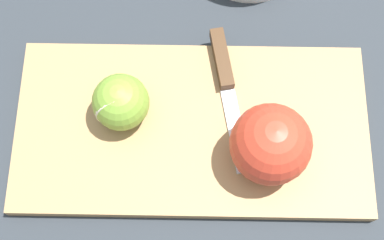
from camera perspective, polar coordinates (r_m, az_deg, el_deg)
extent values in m
plane|color=#282D33|center=(0.63, 0.00, -1.13)|extent=(4.00, 4.00, 0.00)
cube|color=#A37A4C|center=(0.63, 0.00, -0.88)|extent=(0.43, 0.25, 0.02)
sphere|color=olive|center=(0.60, -7.60, 1.89)|extent=(0.06, 0.06, 0.06)
cylinder|color=beige|center=(0.60, -7.43, 1.41)|extent=(0.06, 0.03, 0.06)
sphere|color=red|center=(0.57, 8.39, -2.58)|extent=(0.09, 0.09, 0.09)
cylinder|color=beige|center=(0.57, 7.88, -1.98)|extent=(0.06, 0.06, 0.08)
cube|color=silver|center=(0.62, 4.67, -1.10)|extent=(0.04, 0.10, 0.00)
cube|color=#472D19|center=(0.64, 3.20, 6.51)|extent=(0.04, 0.08, 0.02)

